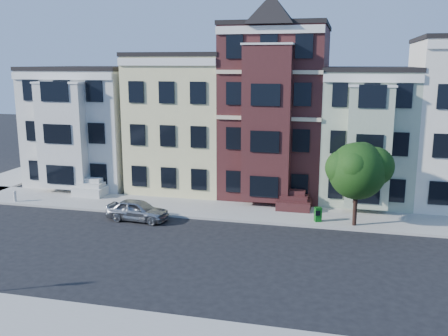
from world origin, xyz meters
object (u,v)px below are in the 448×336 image
(street_tree, at_px, (357,175))
(parked_car, at_px, (137,210))
(fire_hydrant, at_px, (15,197))
(newspaper_box, at_px, (318,214))

(street_tree, bearing_deg, parked_car, -172.20)
(parked_car, distance_m, fire_hydrant, 9.87)
(newspaper_box, bearing_deg, fire_hydrant, 160.78)
(parked_car, bearing_deg, fire_hydrant, 85.06)
(parked_car, relative_size, fire_hydrant, 6.18)
(street_tree, bearing_deg, newspaper_box, 174.15)
(fire_hydrant, bearing_deg, newspaper_box, 1.47)
(street_tree, distance_m, newspaper_box, 3.40)
(street_tree, height_order, newspaper_box, street_tree)
(street_tree, height_order, parked_car, street_tree)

